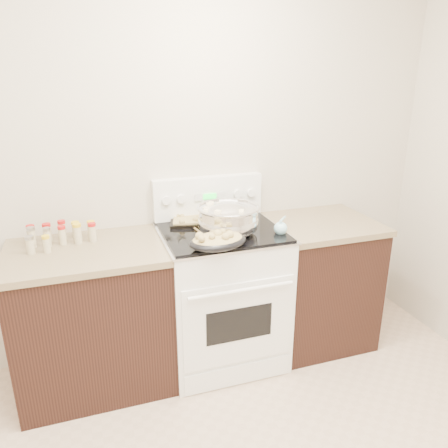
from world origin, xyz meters
name	(u,v)px	position (x,y,z in m)	size (l,w,h in m)	color
room_shell	(263,150)	(0.00, 0.00, 1.70)	(4.10, 3.60, 2.75)	beige
counter_left	(94,317)	(-0.48, 1.43, 0.46)	(0.93, 0.67, 0.92)	black
counter_right	(317,281)	(1.08, 1.43, 0.46)	(0.73, 0.67, 0.92)	black
kitchen_range	(221,293)	(0.35, 1.42, 0.49)	(0.78, 0.73, 1.22)	white
mixing_bowl	(228,220)	(0.37, 1.35, 1.03)	(0.44, 0.44, 0.23)	silver
roasting_pan	(218,240)	(0.23, 1.14, 0.99)	(0.37, 0.28, 0.11)	black
baking_sheet	(201,219)	(0.27, 1.62, 0.96)	(0.46, 0.37, 0.06)	black
wooden_spoon	(204,238)	(0.20, 1.29, 0.95)	(0.06, 0.25, 0.04)	#A5834B
blue_ladle	(281,227)	(0.69, 1.26, 0.98)	(0.18, 0.25, 0.10)	#9AD7E6
spice_jars	(59,234)	(-0.63, 1.56, 0.98)	(0.40, 0.24, 0.13)	#BFB28C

